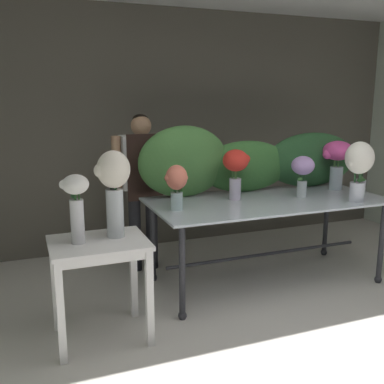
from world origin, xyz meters
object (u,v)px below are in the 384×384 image
florist (142,176)px  vase_lilac_dahlias (303,170)px  display_table_glass (268,210)px  vase_cream_lisianthus_tall (113,185)px  vase_ivory_stock (359,164)px  vase_coral_snapdragons (177,183)px  vase_scarlet_freesia (235,167)px  vase_white_roses_tall (76,202)px  side_table_white (99,256)px  vase_fuchsia_peonies (337,157)px  vase_magenta_carnations (361,170)px

florist → vase_lilac_dahlias: florist is taller
display_table_glass → vase_cream_lisianthus_tall: (-1.50, -0.40, 0.42)m
display_table_glass → vase_ivory_stock: vase_ivory_stock is taller
vase_coral_snapdragons → vase_scarlet_freesia: bearing=15.2°
vase_coral_snapdragons → vase_white_roses_tall: bearing=-155.4°
side_table_white → florist: bearing=61.6°
florist → vase_coral_snapdragons: 0.80m
vase_fuchsia_peonies → vase_cream_lisianthus_tall: size_ratio=0.79×
vase_ivory_stock → vase_fuchsia_peonies: size_ratio=1.09×
display_table_glass → vase_magenta_carnations: bearing=-6.5°
display_table_glass → vase_lilac_dahlias: 0.50m
florist → vase_ivory_stock: bearing=-32.8°
display_table_glass → vase_coral_snapdragons: bearing=-176.3°
side_table_white → vase_fuchsia_peonies: 2.63m
vase_coral_snapdragons → vase_cream_lisianthus_tall: 0.69m
vase_white_roses_tall → vase_cream_lisianthus_tall: size_ratio=0.77×
vase_ivory_stock → vase_cream_lisianthus_tall: bearing=-179.0°
display_table_glass → side_table_white: bearing=-164.5°
display_table_glass → vase_white_roses_tall: (-1.77, -0.45, 0.33)m
side_table_white → florist: 1.39m
vase_magenta_carnations → vase_fuchsia_peonies: bearing=106.4°
vase_lilac_dahlias → vase_white_roses_tall: 2.17m
florist → side_table_white: bearing=-118.4°
vase_white_roses_tall → vase_lilac_dahlias: bearing=11.6°
vase_fuchsia_peonies → vase_magenta_carnations: 0.29m
vase_fuchsia_peonies → vase_cream_lisianthus_tall: 2.44m
vase_coral_snapdragons → vase_ivory_stock: bearing=-10.6°
vase_ivory_stock → vase_magenta_carnations: 0.37m
display_table_glass → florist: bearing=143.7°
side_table_white → vase_scarlet_freesia: 1.54m
vase_fuchsia_peonies → vase_cream_lisianthus_tall: (-2.38, -0.55, -0.01)m
vase_scarlet_freesia → vase_coral_snapdragons: bearing=-164.8°
vase_white_roses_tall → vase_cream_lisianthus_tall: (0.27, 0.05, 0.09)m
vase_lilac_dahlias → vase_fuchsia_peonies: vase_fuchsia_peonies is taller
vase_magenta_carnations → vase_cream_lisianthus_tall: vase_cream_lisianthus_tall is taller
florist → display_table_glass: bearing=-36.3°
side_table_white → vase_lilac_dahlias: size_ratio=1.91×
vase_magenta_carnations → vase_scarlet_freesia: bearing=169.9°
vase_scarlet_freesia → vase_fuchsia_peonies: (1.16, 0.04, 0.02)m
side_table_white → vase_lilac_dahlias: vase_lilac_dahlias is taller
vase_coral_snapdragons → vase_white_roses_tall: size_ratio=0.79×
vase_ivory_stock → vase_coral_snapdragons: vase_ivory_stock is taller
display_table_glass → florist: (-1.00, 0.73, 0.27)m
vase_lilac_dahlias → vase_coral_snapdragons: 1.27m
vase_scarlet_freesia → vase_coral_snapdragons: 0.65m
vase_lilac_dahlias → vase_scarlet_freesia: vase_scarlet_freesia is taller
display_table_glass → vase_white_roses_tall: 1.86m
vase_fuchsia_peonies → vase_magenta_carnations: bearing=-73.6°
display_table_glass → vase_fuchsia_peonies: vase_fuchsia_peonies is taller
vase_cream_lisianthus_tall → vase_scarlet_freesia: bearing=22.7°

